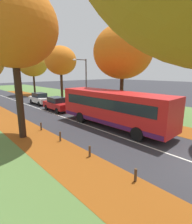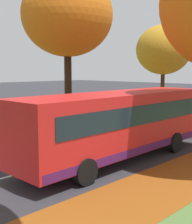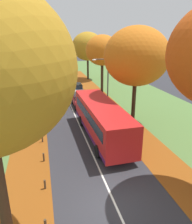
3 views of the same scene
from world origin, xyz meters
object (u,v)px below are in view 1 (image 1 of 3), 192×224
object	(u,v)px
tree_right_mid	(61,61)
car_white_following	(40,99)
bollard_fifth	(60,137)
streetlamp_right	(84,79)
bollard_sixth	(41,126)
bollard_third	(136,175)
tree_right_near	(123,52)
tree_right_far	(33,63)
tree_left_near	(12,26)
car_red_lead	(57,104)
bollard_fourth	(90,151)
bus	(113,107)

from	to	relation	value
tree_right_mid	car_white_following	distance (m)	6.74
bollard_fifth	streetlamp_right	xyz separation A→B (m)	(7.26, 6.51, 3.40)
bollard_sixth	streetlamp_right	size ratio (longest dim) A/B	0.11
bollard_third	streetlamp_right	world-z (taller)	streetlamp_right
tree_right_mid	bollard_sixth	world-z (taller)	tree_right_mid
tree_right_near	tree_right_far	bearing A→B (deg)	89.30
bollard_third	streetlamp_right	bearing A→B (deg)	60.03
tree_left_near	car_red_lead	size ratio (longest dim) A/B	2.36
bollard_sixth	car_red_lead	size ratio (longest dim) A/B	0.15
tree_left_near	tree_right_near	bearing A→B (deg)	-1.44
tree_left_near	tree_right_far	bearing A→B (deg)	64.70
tree_left_near	bollard_fifth	size ratio (longest dim) A/B	14.68
bollard_third	bollard_fourth	distance (m)	3.00
bollard_sixth	streetlamp_right	xyz separation A→B (m)	(7.20, 3.51, 3.41)
tree_right_near	car_red_lead	distance (m)	9.53
tree_left_near	bus	size ratio (longest dim) A/B	0.95
tree_right_mid	bollard_sixth	distance (m)	15.90
bollard_third	car_white_following	world-z (taller)	car_white_following
tree_right_mid	bus	size ratio (longest dim) A/B	0.81
bollard_third	streetlamp_right	size ratio (longest dim) A/B	0.10
car_white_following	bollard_fifth	bearing A→B (deg)	-110.12
streetlamp_right	car_red_lead	distance (m)	4.38
tree_left_near	bollard_fifth	distance (m)	7.58
bollard_fourth	streetlamp_right	xyz separation A→B (m)	(7.22, 9.52, 3.42)
tree_right_mid	bollard_third	xyz separation A→B (m)	(-9.12, -20.62, -5.95)
tree_right_mid	bollard_sixth	size ratio (longest dim) A/B	13.07
tree_left_near	car_red_lead	xyz separation A→B (m)	(6.32, 6.10, -6.51)
bollard_third	bollard_fifth	distance (m)	6.00
tree_right_far	car_red_lead	xyz separation A→B (m)	(-4.50, -16.78, -5.47)
bollard_fourth	car_red_lead	bearing A→B (deg)	67.88
tree_right_far	streetlamp_right	distance (m)	19.13
bollard_sixth	bollard_fifth	bearing A→B (deg)	-91.13
tree_right_mid	bollard_third	distance (m)	23.32
streetlamp_right	car_white_following	world-z (taller)	streetlamp_right
bollard_fourth	bollard_fifth	distance (m)	3.00
car_white_following	bollard_fourth	bearing A→B (deg)	-106.69
tree_left_near	bus	xyz separation A→B (m)	(6.57, -2.68, -5.62)
bollard_fourth	bollard_sixth	xyz separation A→B (m)	(0.02, 6.00, 0.01)
car_red_lead	car_white_following	world-z (taller)	same
tree_right_mid	bus	bearing A→B (deg)	-105.65
bollard_fourth	car_red_lead	distance (m)	12.53
tree_right_far	bollard_sixth	bearing A→B (deg)	-112.35
bollard_third	car_red_lead	distance (m)	15.35
car_red_lead	car_white_following	size ratio (longest dim) A/B	1.00
car_white_following	tree_left_near	bearing A→B (deg)	-120.05
tree_left_near	bollard_third	distance (m)	11.14
bollard_fourth	bus	distance (m)	5.88
tree_right_mid	streetlamp_right	size ratio (longest dim) A/B	1.41
tree_left_near	streetlamp_right	size ratio (longest dim) A/B	1.65
tree_left_near	bollard_fifth	world-z (taller)	tree_left_near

